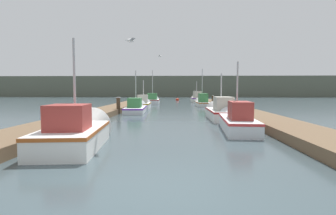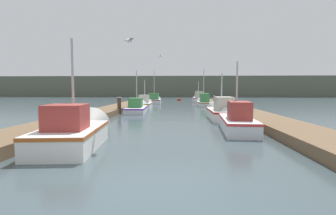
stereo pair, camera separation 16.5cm
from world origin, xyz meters
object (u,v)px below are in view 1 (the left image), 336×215
Objects in this scene: fishing_boat_0 at (78,132)px; seagull_1 at (130,41)px; fishing_boat_4 at (144,104)px; fishing_boat_5 at (202,102)px; fishing_boat_1 at (236,120)px; fishing_boat_7 at (196,99)px; channel_buoy at (177,100)px; fishing_boat_2 at (221,111)px; fishing_boat_3 at (136,108)px; fishing_boat_6 at (153,100)px; seagull_lead at (160,56)px; mooring_piling_1 at (213,101)px; mooring_piling_0 at (118,106)px.

seagull_1 is (1.75, 0.57, 3.20)m from fishing_boat_0.
fishing_boat_5 is at bearing 31.97° from fishing_boat_4.
fishing_boat_1 reaches higher than fishing_boat_7.
fishing_boat_4 is 18.10m from channel_buoy.
fishing_boat_0 reaches higher than fishing_boat_2.
fishing_boat_0 is 17.67m from fishing_boat_4.
fishing_boat_3 is 1.07× the size of fishing_boat_6.
seagull_1 is (-0.12, -13.60, -1.15)m from seagull_lead.
mooring_piling_1 is (7.44, 21.30, 0.16)m from fishing_boat_0.
mooring_piling_0 reaches higher than mooring_piling_1.
fishing_boat_1 is 6.39m from seagull_1.
fishing_boat_0 is at bearing -109.24° from mooring_piling_1.
fishing_boat_0 reaches higher than mooring_piling_0.
fishing_boat_2 is 27.26m from channel_buoy.
seagull_lead reaches higher than fishing_boat_5.
seagull_lead reaches higher than seagull_1.
channel_buoy is at bearing 79.36° from mooring_piling_0.
mooring_piling_0 reaches higher than channel_buoy.
seagull_lead reaches higher than fishing_boat_6.
seagull_lead is (-4.33, -15.77, 4.27)m from fishing_boat_7.
seagull_lead is (3.05, 2.85, 4.15)m from mooring_piling_0.
fishing_boat_7 is (6.20, 29.94, 0.07)m from fishing_boat_0.
seagull_1 is (-4.50, -3.19, 3.22)m from fishing_boat_1.
fishing_boat_6 is (0.16, 12.79, 0.09)m from fishing_boat_3.
fishing_boat_0 is at bearing -4.19° from seagull_lead.
channel_buoy is at bearing 179.32° from seagull_lead.
channel_buoy is (3.35, 35.44, -0.30)m from fishing_boat_0.
fishing_boat_4 is 0.94× the size of fishing_boat_6.
fishing_boat_1 reaches higher than fishing_boat_2.
fishing_boat_0 is 1.02× the size of fishing_boat_4.
fishing_boat_7 reaches higher than mooring_piling_1.
mooring_piling_0 is at bearing 138.65° from fishing_boat_1.
fishing_boat_5 is at bearing 68.10° from fishing_boat_0.
fishing_boat_6 reaches higher than seagull_1.
fishing_boat_4 is at bearing -100.79° from channel_buoy.
fishing_boat_7 is (-0.07, 8.06, 0.08)m from fishing_boat_5.
mooring_piling_0 is at bearing -43.67° from seagull_lead.
fishing_boat_2 is at bearing 111.03° from seagull_1.
mooring_piling_1 is at bearing 125.77° from seagull_1.
fishing_boat_6 is at bearing -149.62° from fishing_boat_7.
fishing_boat_6 reaches higher than mooring_piling_1.
fishing_boat_2 is at bearing 40.26° from seagull_lead.
fishing_boat_5 reaches higher than channel_buoy.
seagull_1 is at bearing -74.75° from mooring_piling_0.
seagull_1 reaches higher than fishing_boat_3.
mooring_piling_0 is 1.23× the size of channel_buoy.
mooring_piling_1 is 9.97m from seagull_lead.
fishing_boat_3 reaches higher than mooring_piling_0.
fishing_boat_1 is at bearing 26.15° from seagull_lead.
fishing_boat_3 is at bearing 84.45° from fishing_boat_0.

